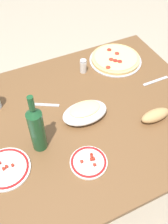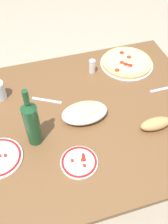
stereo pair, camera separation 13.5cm
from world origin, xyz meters
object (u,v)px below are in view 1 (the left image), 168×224
at_px(bread_loaf, 155,115).
at_px(side_plate_near, 89,162).
at_px(dining_table, 84,128).
at_px(pepperoni_pizza, 115,59).
at_px(wine_bottle, 37,128).
at_px(side_plate_far, 6,168).
at_px(baked_pasta_dish, 85,112).
at_px(spice_shaker, 83,66).

bearing_deg(bread_loaf, side_plate_near, 11.51).
height_order(dining_table, pepperoni_pizza, pepperoni_pizza).
relative_size(dining_table, side_plate_near, 7.80).
height_order(wine_bottle, side_plate_near, wine_bottle).
distance_m(side_plate_far, bread_loaf, 0.77).
distance_m(side_plate_near, bread_loaf, 0.43).
bearing_deg(side_plate_far, side_plate_near, 159.61).
bearing_deg(baked_pasta_dish, side_plate_near, 68.09).
distance_m(wine_bottle, side_plate_near, 0.28).
distance_m(baked_pasta_dish, side_plate_near, 0.27).
distance_m(pepperoni_pizza, spice_shaker, 0.23).
bearing_deg(pepperoni_pizza, spice_shaker, 2.26).
bearing_deg(spice_shaker, dining_table, 65.28).
height_order(baked_pasta_dish, side_plate_near, baked_pasta_dish).
height_order(dining_table, wine_bottle, wine_bottle).
relative_size(baked_pasta_dish, bread_loaf, 1.48).
bearing_deg(pepperoni_pizza, side_plate_far, 29.47).
xyz_separation_m(pepperoni_pizza, spice_shaker, (0.23, 0.01, 0.03)).
distance_m(side_plate_far, spice_shaker, 0.75).
height_order(pepperoni_pizza, baked_pasta_dish, baked_pasta_dish).
height_order(pepperoni_pizza, side_plate_far, pepperoni_pizza).
relative_size(dining_table, baked_pasta_dish, 5.56).
xyz_separation_m(baked_pasta_dish, side_plate_far, (0.45, 0.12, -0.03)).
distance_m(dining_table, spice_shaker, 0.39).
relative_size(baked_pasta_dish, spice_shaker, 2.76).
height_order(pepperoni_pizza, side_plate_near, pepperoni_pizza).
height_order(dining_table, side_plate_near, side_plate_near).
bearing_deg(pepperoni_pizza, bread_loaf, 82.91).
bearing_deg(side_plate_near, spice_shaker, -113.17).
relative_size(bread_loaf, spice_shaker, 1.86).
xyz_separation_m(pepperoni_pizza, side_plate_far, (0.83, 0.47, -0.01)).
bearing_deg(baked_pasta_dish, wine_bottle, 14.64).
distance_m(baked_pasta_dish, spice_shaker, 0.37).
xyz_separation_m(side_plate_far, bread_loaf, (-0.77, 0.04, 0.02)).
bearing_deg(bread_loaf, spice_shaker, -71.44).
relative_size(side_plate_near, bread_loaf, 1.05).
distance_m(bread_loaf, spice_shaker, 0.53).
xyz_separation_m(pepperoni_pizza, baked_pasta_dish, (0.38, 0.34, 0.03)).
height_order(dining_table, bread_loaf, bread_loaf).
height_order(pepperoni_pizza, bread_loaf, bread_loaf).
bearing_deg(dining_table, pepperoni_pizza, -138.84).
distance_m(dining_table, baked_pasta_dish, 0.15).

